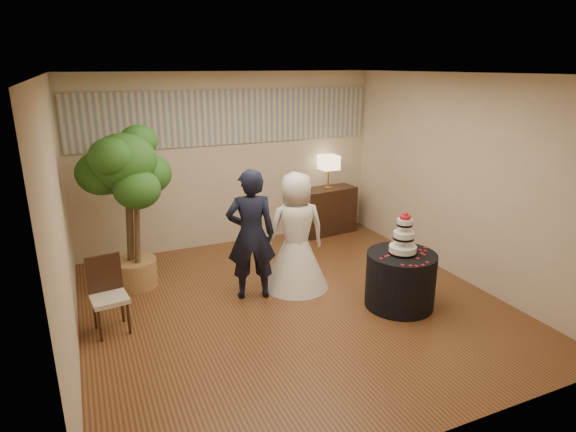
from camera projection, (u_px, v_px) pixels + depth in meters
name	position (u px, v px, depth m)	size (l,w,h in m)	color
floor	(294.00, 305.00, 6.06)	(5.00, 5.00, 0.00)	brown
ceiling	(294.00, 74.00, 5.22)	(5.00, 5.00, 0.00)	white
wall_back	(230.00, 161.00, 7.82)	(5.00, 0.06, 2.80)	beige
wall_front	(438.00, 282.00, 3.46)	(5.00, 0.06, 2.80)	beige
wall_left	(60.00, 225.00, 4.68)	(0.06, 5.00, 2.80)	beige
wall_right	(459.00, 179.00, 6.60)	(0.06, 5.00, 2.80)	beige
mural_border	(229.00, 117.00, 7.59)	(4.90, 0.02, 0.85)	#A19F95
groom	(251.00, 235.00, 6.05)	(0.62, 0.41, 1.70)	black
bride	(296.00, 231.00, 6.35)	(0.89, 0.89, 1.59)	white
cake_table	(400.00, 280.00, 5.96)	(0.85, 0.85, 0.70)	black
wedding_cake	(404.00, 233.00, 5.77)	(0.34, 0.34, 0.53)	white
console	(328.00, 211.00, 8.56)	(0.99, 0.44, 0.82)	black
table_lamp	(329.00, 172.00, 8.35)	(0.30, 0.30, 0.58)	#D4BC8C
ficus_tree	(129.00, 209.00, 6.27)	(1.05, 1.05, 2.20)	#285B1D
side_chair	(109.00, 297.00, 5.34)	(0.40, 0.42, 0.87)	black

